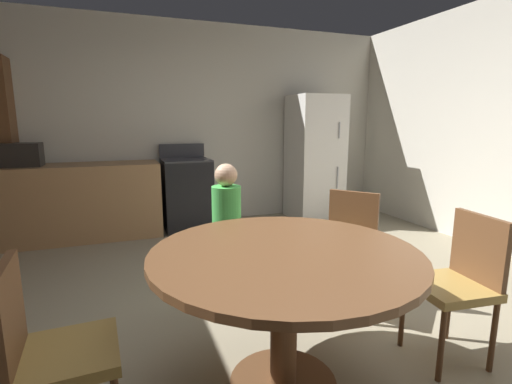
# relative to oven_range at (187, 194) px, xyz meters

# --- Properties ---
(ground_plane) EXTENTS (14.00, 14.00, 0.00)m
(ground_plane) POSITION_rel_oven_range_xyz_m (0.25, -2.77, -0.47)
(ground_plane) COLOR gray
(wall_back) EXTENTS (5.80, 0.12, 2.70)m
(wall_back) POSITION_rel_oven_range_xyz_m (0.25, 0.40, 0.88)
(wall_back) COLOR beige
(wall_back) RESTS_ON ground
(kitchen_counter) EXTENTS (1.99, 0.60, 0.90)m
(kitchen_counter) POSITION_rel_oven_range_xyz_m (-1.35, -0.00, -0.02)
(kitchen_counter) COLOR #9E754C
(kitchen_counter) RESTS_ON ground
(oven_range) EXTENTS (0.60, 0.60, 1.10)m
(oven_range) POSITION_rel_oven_range_xyz_m (0.00, 0.00, 0.00)
(oven_range) COLOR black
(oven_range) RESTS_ON ground
(refrigerator) EXTENTS (0.68, 0.68, 1.76)m
(refrigerator) POSITION_rel_oven_range_xyz_m (1.85, -0.05, 0.41)
(refrigerator) COLOR white
(refrigerator) RESTS_ON ground
(microwave) EXTENTS (0.44, 0.32, 0.26)m
(microwave) POSITION_rel_oven_range_xyz_m (-1.84, -0.00, 0.56)
(microwave) COLOR black
(microwave) RESTS_ON kitchen_counter
(dining_table) EXTENTS (1.36, 1.36, 0.76)m
(dining_table) POSITION_rel_oven_range_xyz_m (-0.05, -3.20, 0.15)
(dining_table) COLOR brown
(dining_table) RESTS_ON ground
(chair_east) EXTENTS (0.44, 0.44, 0.87)m
(chair_east) POSITION_rel_oven_range_xyz_m (1.01, -3.31, 0.03)
(chair_east) COLOR brown
(chair_east) RESTS_ON ground
(chair_west) EXTENTS (0.42, 0.42, 0.87)m
(chair_west) POSITION_rel_oven_range_xyz_m (-1.12, -3.25, 0.03)
(chair_west) COLOR brown
(chair_west) RESTS_ON ground
(chair_northeast) EXTENTS (0.56, 0.56, 0.87)m
(chair_northeast) POSITION_rel_oven_range_xyz_m (0.78, -2.52, 0.03)
(chair_northeast) COLOR brown
(chair_northeast) RESTS_ON ground
(person_child) EXTENTS (0.22, 0.22, 1.09)m
(person_child) POSITION_rel_oven_range_xyz_m (-0.07, -2.17, 0.11)
(person_child) COLOR #665B51
(person_child) RESTS_ON ground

